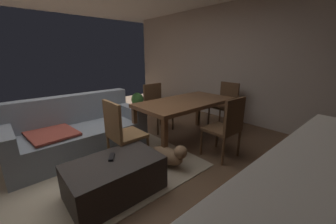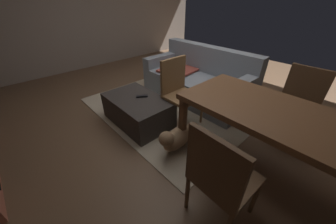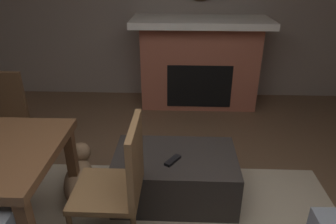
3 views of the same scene
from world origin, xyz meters
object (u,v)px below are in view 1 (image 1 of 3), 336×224
Objects in this scene: dining_chair_west at (121,130)px; potted_plant at (137,100)px; dining_chair_east at (226,102)px; small_dog at (169,155)px; tv_remote at (112,157)px; dining_chair_north at (156,104)px; dining_chair_south at (227,125)px; couch at (78,133)px; ottoman_coffee_table at (115,177)px; dining_table at (186,105)px.

dining_chair_west is 2.92m from potted_plant.
small_dog is at bearing -167.32° from dining_chair_east.
dining_chair_north reaches higher than tv_remote.
small_dog is at bearing 155.73° from dining_chair_south.
couch reaches higher than ottoman_coffee_table.
potted_plant is at bearing 77.69° from dining_table.
ottoman_coffee_table is at bearing -68.30° from tv_remote.
couch is 1.29m from ottoman_coffee_table.
potted_plant reaches higher than tv_remote.
dining_table is 2.93× the size of small_dog.
dining_chair_east reaches higher than potted_plant.
small_dog is at bearing -121.81° from dining_chair_north.
dining_table reaches higher than potted_plant.
dining_chair_south is (-0.00, -0.83, -0.14)m from dining_table.
tv_remote is (-0.02, -1.21, 0.10)m from couch.
tv_remote is 0.17× the size of dining_chair_north.
ottoman_coffee_table is 0.57× the size of dining_table.
tv_remote is 1.65m from dining_chair_south.
potted_plant is 0.82× the size of small_dog.
dining_chair_south is (1.58, -0.44, 0.11)m from tv_remote.
dining_chair_east is at bearing -0.14° from dining_table.
dining_chair_west is (0.33, 0.39, 0.11)m from tv_remote.
couch is 2.08× the size of dining_chair_west.
couch is 2.08× the size of dining_chair_north.
couch is 1.13× the size of dining_table.
tv_remote reaches higher than small_dog.
dining_chair_south is 1.93× the size of potted_plant.
tv_remote is at bearing -130.35° from dining_chair_west.
dining_chair_south is 3.19m from potted_plant.
dining_chair_east is at bearing -16.20° from couch.
ottoman_coffee_table is (-0.04, -1.29, -0.11)m from couch.
dining_table is 1.85× the size of dining_chair_west.
dining_chair_west is at bearing 179.92° from dining_chair_east.
couch reaches higher than dining_table.
couch is 4.02× the size of potted_plant.
tv_remote is 3.43m from potted_plant.
ottoman_coffee_table is at bearing -127.10° from potted_plant.
dining_chair_east and dining_chair_north have the same top height.
couch is at bearing 88.25° from ottoman_coffee_table.
dining_chair_west is at bearing 83.30° from tv_remote.
couch is 1.80m from dining_table.
dining_table is 1.85× the size of dining_chair_north.
tv_remote is at bearing 164.63° from dining_chair_south.
small_dog is (0.78, -0.07, -0.23)m from tv_remote.
dining_chair_east is at bearing 9.31° from ottoman_coffee_table.
small_dog is at bearing -149.89° from dining_table.
ottoman_coffee_table is 0.23m from tv_remote.
dining_chair_east is 1.50m from dining_chair_north.
tv_remote is 1.65m from dining_table.
potted_plant is (2.09, 2.71, -0.14)m from tv_remote.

